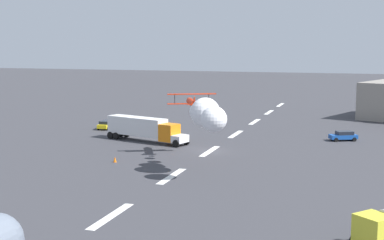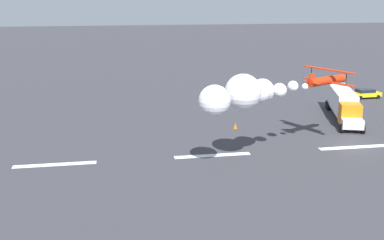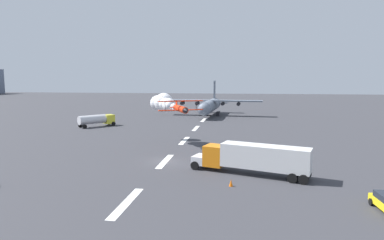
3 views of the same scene
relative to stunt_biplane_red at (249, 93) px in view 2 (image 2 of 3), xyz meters
name	(u,v)px [view 2 (image 2 of 3)]	position (x,y,z in m)	size (l,w,h in m)	color
ground_plane	(354,147)	(-13.08, -3.15, -7.16)	(440.00, 440.00, 0.00)	#38383D
runway_stripe_4	(354,147)	(-13.08, -3.15, -7.15)	(8.00, 0.90, 0.01)	white
runway_stripe_5	(212,155)	(2.77, -3.15, -7.15)	(8.00, 0.90, 0.01)	white
runway_stripe_6	(55,165)	(18.62, -3.15, -7.15)	(8.00, 0.90, 0.01)	white
stunt_biplane_red	(249,93)	(0.00, 0.00, 0.00)	(18.62, 11.68, 3.48)	red
semi_truck_orange	(343,103)	(-17.81, -15.15, -5.03)	(7.13, 14.55, 3.70)	silver
followme_car_yellow	(366,93)	(-27.66, -26.58, -6.34)	(4.67, 2.27, 1.52)	yellow
traffic_cone_far	(235,126)	(-2.25, -12.75, -6.78)	(0.44, 0.44, 0.75)	orange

